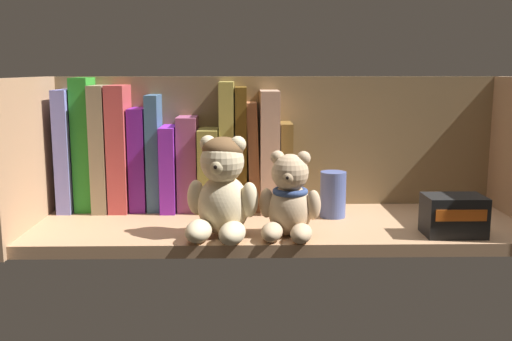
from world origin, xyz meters
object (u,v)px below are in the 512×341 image
Objects in this scene: book_5 at (155,152)px; teddy_bear_smaller at (290,200)px; book_4 at (140,158)px; book_0 at (70,149)px; pillar_candle at (333,194)px; small_product_box at (454,215)px; book_6 at (171,167)px; book_12 at (269,149)px; book_13 at (285,165)px; teddy_bear_larger at (222,189)px; book_9 at (227,145)px; book_11 at (253,155)px; book_1 at (87,144)px; book_10 at (241,148)px; book_7 at (189,162)px; book_2 at (104,147)px; book_8 at (209,168)px; book_3 at (122,147)px.

book_5 reaches higher than teddy_bear_smaller.
book_4 is 3.09cm from book_5.
pillar_candle is at bearing -9.15° from book_0.
small_product_box is at bearing -34.89° from pillar_candle.
book_6 is 0.71× the size of book_12.
book_13 is 1.03× the size of teddy_bear_larger.
book_9 reaches higher than book_11.
book_0 reaches higher than book_6.
book_1 reaches higher than book_4.
book_6 is (5.59, 0.00, -1.64)cm from book_4.
book_11 is (2.24, 0.00, -1.38)cm from book_10.
small_product_box is at bearing -20.71° from book_4.
book_7 is 0.87× the size of book_11.
book_2 is 62.70cm from small_product_box.
book_7 reaches higher than teddy_bear_larger.
book_11 reaches higher than pillar_candle.
book_2 is 19.88cm from book_8.
book_13 is 11.83cm from pillar_candle.
book_1 is 26.09cm from book_9.
book_6 is 3.50cm from book_7.
teddy_bear_larger is at bearing 178.82° from teddy_bear_smaller.
book_7 reaches higher than book_6.
book_3 reaches higher than teddy_bear_larger.
book_13 is 20.07cm from teddy_bear_smaller.
book_5 reaches higher than book_4.
book_10 is at bearing 0.00° from book_2.
teddy_bear_smaller is (33.06, -19.92, -5.76)cm from book_2.
book_12 is at bearing -0.00° from book_5.
book_5 reaches higher than book_6.
book_13 is at bearing 0.00° from book_8.
book_0 is at bearing 180.00° from book_11.
book_10 is at bearing 180.00° from book_11.
book_13 is (21.45, 0.00, 0.30)cm from book_6.
book_0 is 13.12cm from book_4.
book_4 reaches higher than small_product_box.
book_3 is 36.29cm from teddy_bear_smaller.
book_6 is at bearing 0.00° from book_2.
book_6 is 7.24cm from book_8.
book_3 is at bearing -180.00° from book_5.
book_4 is 1.17× the size of book_13.
book_5 is 18.24cm from book_11.
book_13 is (18.06, -0.00, -0.55)cm from book_7.
book_9 is at bearing 151.27° from small_product_box.
book_4 is 2.05× the size of small_product_box.
book_7 is at bearing 180.00° from book_8.
book_2 reaches higher than book_10.
small_product_box is (25.86, 0.15, -2.55)cm from teddy_bear_smaller.
book_6 is at bearing 180.00° from book_13.
book_7 is (12.36, 0.00, -2.86)cm from book_3.
book_2 is at bearing 138.90° from teddy_bear_larger.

